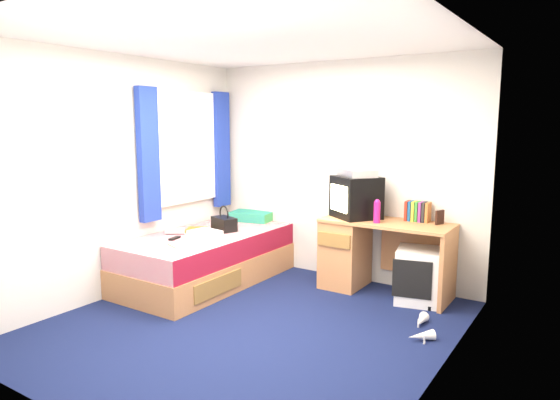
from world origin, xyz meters
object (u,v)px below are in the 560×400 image
Objects in this scene: aerosol_can at (380,211)px; magazine at (196,230)px; crt_tv at (356,197)px; handbag at (224,223)px; vcr at (357,173)px; bed at (207,258)px; water_bottle at (175,231)px; colour_swatch_fan at (175,246)px; towel at (205,235)px; desk at (361,250)px; remote_control at (175,238)px; storage_cube at (419,276)px; pillow at (251,216)px; white_heels at (421,328)px; pink_water_bottle at (377,212)px; picture_frame at (440,217)px.

aerosol_can reaches higher than magazine.
crt_tv is 1.72× the size of handbag.
magazine is at bearing -118.07° from vcr.
magazine is at bearing 162.10° from bed.
water_bottle is 0.54m from colour_swatch_fan.
water_bottle is (-1.68, -0.95, -0.65)m from vcr.
magazine is 0.74m from colour_swatch_fan.
crt_tv is at bearing 22.14° from magazine.
towel is at bearing -2.83° from water_bottle.
vcr is 2.37× the size of aerosol_can.
remote_control is (-1.60, -1.11, 0.14)m from desk.
colour_swatch_fan is at bearing -135.95° from desk.
vcr is 1.98m from colour_swatch_fan.
towel is (-1.96, -0.89, 0.32)m from storage_cube.
pillow is at bearing 101.25° from towel.
desk is at bearing 139.08° from white_heels.
pillow is (-0.03, 0.86, 0.33)m from bed.
towel is at bearing -102.18° from vcr.
storage_cube is 0.91× the size of crt_tv.
towel is at bearing -78.75° from pillow.
pillow reaches higher than towel.
towel is 2.28m from white_heels.
desk reaches higher than colour_swatch_fan.
storage_cube is 1.80× the size of towel.
crt_tv is 1.91m from colour_swatch_fan.
towel is at bearing -175.19° from white_heels.
white_heels is at bearing -1.01° from bed.
vcr is at bearing 154.00° from pink_water_bottle.
handbag is at bearing 62.21° from remote_control.
colour_swatch_fan is (-0.07, -0.36, -0.04)m from towel.
desk is at bearing -150.74° from picture_frame.
pillow is 2.64m from white_heels.
aerosol_can is at bearing 19.31° from desk.
towel is at bearing 13.70° from remote_control.
picture_frame reaches higher than bed.
magazine is at bearing 91.67° from remote_control.
white_heels is (0.97, -0.78, -0.93)m from crt_tv.
colour_swatch_fan is at bearing -166.41° from white_heels.
pillow is 0.64m from handbag.
storage_cube is (0.65, -0.08, -0.14)m from desk.
handbag is at bearing 94.17° from colour_swatch_fan.
crt_tv is at bearing 38.06° from towel.
picture_frame is at bearing 17.79° from magazine.
bed is 3.75× the size of white_heels.
pillow is 2.30m from picture_frame.
bed is 6.81× the size of towel.
magazine is (-0.28, -0.16, -0.08)m from handbag.
pillow reaches higher than white_heels.
storage_cube is 2.49m from remote_control.
picture_frame is 0.60m from pink_water_bottle.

